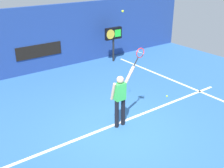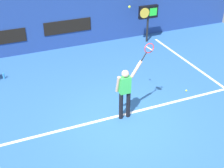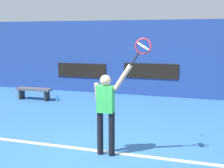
{
  "view_description": "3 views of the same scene",
  "coord_description": "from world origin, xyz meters",
  "views": [
    {
      "loc": [
        -4.63,
        -5.8,
        4.74
      ],
      "look_at": [
        0.04,
        0.59,
        1.32
      ],
      "focal_mm": 44.66,
      "sensor_mm": 36.0,
      "label": 1
    },
    {
      "loc": [
        -3.47,
        -7.19,
        6.01
      ],
      "look_at": [
        -0.14,
        0.72,
        1.0
      ],
      "focal_mm": 50.61,
      "sensor_mm": 36.0,
      "label": 2
    },
    {
      "loc": [
        1.86,
        -5.28,
        2.51
      ],
      "look_at": [
        0.08,
        0.64,
        1.43
      ],
      "focal_mm": 46.71,
      "sensor_mm": 36.0,
      "label": 3
    }
  ],
  "objects": [
    {
      "name": "tennis_racket",
      "position": [
        0.8,
        0.21,
        2.24
      ],
      "size": [
        0.47,
        0.27,
        0.6
      ],
      "color": "black"
    },
    {
      "name": "spare_ball",
      "position": [
        2.81,
        0.77,
        0.03
      ],
      "size": [
        0.07,
        0.07,
        0.07
      ],
      "primitive_type": "sphere",
      "color": "#CCE033",
      "rests_on": "ground_plane"
    },
    {
      "name": "court_sideline",
      "position": [
        4.24,
        2.0,
        0.01
      ],
      "size": [
        0.1,
        7.0,
        0.01
      ],
      "primitive_type": "cube",
      "color": "white",
      "rests_on": "ground_plane"
    },
    {
      "name": "sponsor_banner_center",
      "position": [
        0.0,
        6.26,
        1.02
      ],
      "size": [
        2.2,
        0.03,
        0.6
      ],
      "primitive_type": "cube",
      "color": "black"
    },
    {
      "name": "ground_plane",
      "position": [
        0.0,
        0.0,
        0.0
      ],
      "size": [
        18.0,
        18.0,
        0.0
      ],
      "primitive_type": "plane",
      "color": "#2D609E"
    },
    {
      "name": "scoreboard_clock",
      "position": [
        3.7,
        5.47,
        1.4
      ],
      "size": [
        0.96,
        0.2,
        1.78
      ],
      "color": "black",
      "rests_on": "ground_plane"
    },
    {
      "name": "tennis_ball",
      "position": [
        0.17,
        0.27,
        3.55
      ],
      "size": [
        0.07,
        0.07,
        0.07
      ],
      "primitive_type": "sphere",
      "color": "#CCE033"
    },
    {
      "name": "tennis_player",
      "position": [
        0.08,
        0.21,
        1.01
      ],
      "size": [
        0.8,
        0.31,
        1.92
      ],
      "color": "black",
      "rests_on": "ground_plane"
    },
    {
      "name": "court_baseline",
      "position": [
        0.0,
        0.33,
        0.01
      ],
      "size": [
        10.0,
        0.1,
        0.01
      ],
      "primitive_type": "cube",
      "color": "white",
      "rests_on": "ground_plane"
    },
    {
      "name": "back_wall",
      "position": [
        0.0,
        6.38,
        1.52
      ],
      "size": [
        18.0,
        0.2,
        3.04
      ],
      "primitive_type": "cube",
      "color": "navy",
      "rests_on": "ground_plane"
    }
  ]
}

